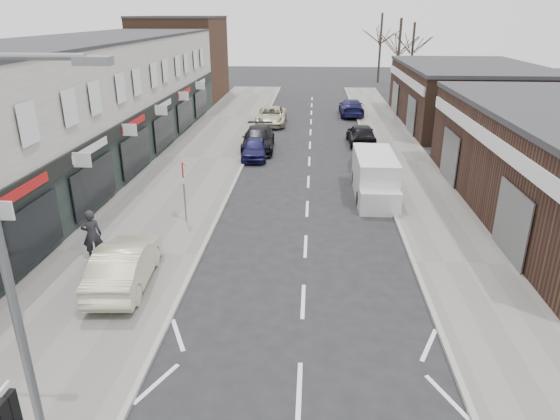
% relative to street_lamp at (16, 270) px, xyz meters
% --- Properties ---
extents(pavement_left, '(5.50, 64.00, 0.12)m').
position_rel_street_lamp_xyz_m(pavement_left, '(-2.22, 22.80, -4.56)').
color(pavement_left, slate).
rests_on(pavement_left, ground).
extents(pavement_right, '(3.50, 64.00, 0.12)m').
position_rel_street_lamp_xyz_m(pavement_right, '(10.28, 22.80, -4.56)').
color(pavement_right, slate).
rests_on(pavement_right, ground).
extents(shop_terrace_left, '(8.00, 41.00, 7.10)m').
position_rel_street_lamp_xyz_m(shop_terrace_left, '(-8.97, 20.30, -1.07)').
color(shop_terrace_left, beige).
rests_on(shop_terrace_left, ground).
extents(brick_block_far, '(8.00, 10.00, 8.00)m').
position_rel_street_lamp_xyz_m(brick_block_far, '(-8.97, 45.80, -0.62)').
color(brick_block_far, '#4D3021').
rests_on(brick_block_far, ground).
extents(right_unit_far, '(10.00, 16.00, 4.50)m').
position_rel_street_lamp_xyz_m(right_unit_far, '(17.03, 34.80, -2.37)').
color(right_unit_far, '#39241A').
rests_on(right_unit_far, ground).
extents(tree_far_a, '(3.60, 3.60, 8.00)m').
position_rel_street_lamp_xyz_m(tree_far_a, '(13.53, 48.80, -4.62)').
color(tree_far_a, '#382D26').
rests_on(tree_far_a, ground).
extents(tree_far_b, '(3.60, 3.60, 7.50)m').
position_rel_street_lamp_xyz_m(tree_far_b, '(16.03, 54.80, -4.62)').
color(tree_far_b, '#382D26').
rests_on(tree_far_b, ground).
extents(tree_far_c, '(3.60, 3.60, 8.50)m').
position_rel_street_lamp_xyz_m(tree_far_c, '(13.03, 60.80, -4.62)').
color(tree_far_c, '#382D26').
rests_on(tree_far_c, ground).
extents(street_lamp, '(2.23, 0.22, 8.00)m').
position_rel_street_lamp_xyz_m(street_lamp, '(0.00, 0.00, 0.00)').
color(street_lamp, slate).
rests_on(street_lamp, pavement_left).
extents(warning_sign, '(0.12, 0.80, 2.70)m').
position_rel_street_lamp_xyz_m(warning_sign, '(-0.63, 12.80, -2.42)').
color(warning_sign, slate).
rests_on(warning_sign, pavement_left).
extents(white_van, '(1.89, 5.31, 2.07)m').
position_rel_street_lamp_xyz_m(white_van, '(7.79, 16.82, -3.64)').
color(white_van, silver).
rests_on(white_van, ground).
extents(sedan_on_pavement, '(1.87, 4.50, 1.45)m').
position_rel_street_lamp_xyz_m(sedan_on_pavement, '(-1.31, 7.30, -3.78)').
color(sedan_on_pavement, beige).
rests_on(sedan_on_pavement, pavement_left).
extents(pedestrian, '(0.81, 0.68, 1.89)m').
position_rel_street_lamp_xyz_m(pedestrian, '(-3.12, 9.01, -3.55)').
color(pedestrian, black).
rests_on(pedestrian, pavement_left).
extents(parked_car_left_a, '(1.64, 3.80, 1.28)m').
position_rel_street_lamp_xyz_m(parked_car_left_a, '(1.13, 23.24, -3.98)').
color(parked_car_left_a, '#13133C').
rests_on(parked_car_left_a, ground).
extents(parked_car_left_b, '(2.28, 5.13, 1.46)m').
position_rel_street_lamp_xyz_m(parked_car_left_b, '(1.13, 25.31, -3.89)').
color(parked_car_left_b, black).
rests_on(parked_car_left_b, ground).
extents(parked_car_left_c, '(2.35, 5.03, 1.39)m').
position_rel_street_lamp_xyz_m(parked_car_left_c, '(1.34, 33.39, -3.92)').
color(parked_car_left_c, beige).
rests_on(parked_car_left_c, ground).
extents(parked_car_right_a, '(1.81, 4.21, 1.35)m').
position_rel_street_lamp_xyz_m(parked_car_right_a, '(8.03, 22.26, -3.95)').
color(parked_car_right_a, silver).
rests_on(parked_car_right_a, ground).
extents(parked_car_right_b, '(1.91, 4.37, 1.46)m').
position_rel_street_lamp_xyz_m(parked_car_right_b, '(8.03, 27.20, -3.89)').
color(parked_car_right_b, black).
rests_on(parked_car_right_b, ground).
extents(parked_car_right_c, '(2.06, 4.99, 1.44)m').
position_rel_street_lamp_xyz_m(parked_car_right_c, '(8.03, 37.71, -3.90)').
color(parked_car_right_c, '#14133D').
rests_on(parked_car_right_c, ground).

